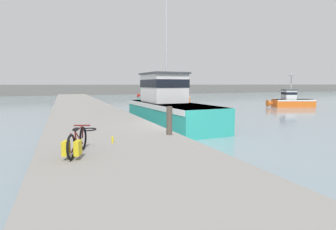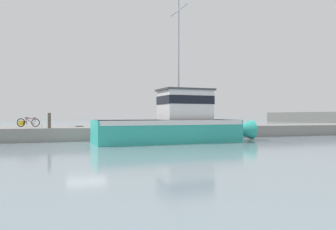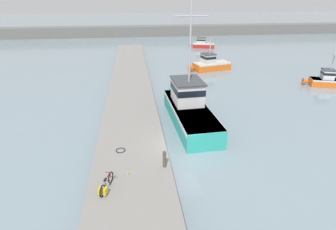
# 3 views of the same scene
# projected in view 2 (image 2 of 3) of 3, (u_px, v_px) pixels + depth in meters

# --- Properties ---
(ground_plane) EXTENTS (320.00, 320.00, 0.00)m
(ground_plane) POSITION_uv_depth(u_px,v_px,m) (87.00, 143.00, 20.96)
(ground_plane) COLOR gray
(dock_pier) EXTENTS (4.64, 80.00, 0.91)m
(dock_pier) POSITION_uv_depth(u_px,v_px,m) (83.00, 133.00, 24.25)
(dock_pier) COLOR gray
(dock_pier) RESTS_ON ground_plane
(fishing_boat_main) EXTENTS (3.38, 11.26, 10.35)m
(fishing_boat_main) POSITION_uv_depth(u_px,v_px,m) (176.00, 122.00, 21.32)
(fishing_boat_main) COLOR teal
(fishing_boat_main) RESTS_ON ground_plane
(bicycle_touring) EXTENTS (0.76, 1.64, 0.70)m
(bicycle_touring) POSITION_uv_depth(u_px,v_px,m) (26.00, 123.00, 24.21)
(bicycle_touring) COLOR black
(bicycle_touring) RESTS_ON dock_pier
(mooring_post) EXTENTS (0.21, 0.21, 1.02)m
(mooring_post) POSITION_uv_depth(u_px,v_px,m) (49.00, 121.00, 21.69)
(mooring_post) COLOR #51473D
(mooring_post) RESTS_ON dock_pier
(hose_coil) EXTENTS (0.61, 0.61, 0.05)m
(hose_coil) POSITION_uv_depth(u_px,v_px,m) (79.00, 126.00, 24.83)
(hose_coil) COLOR black
(hose_coil) RESTS_ON dock_pier
(water_bottle_by_bike) EXTENTS (0.07, 0.07, 0.20)m
(water_bottle_by_bike) POSITION_uv_depth(u_px,v_px,m) (42.00, 126.00, 23.52)
(water_bottle_by_bike) COLOR yellow
(water_bottle_by_bike) RESTS_ON dock_pier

